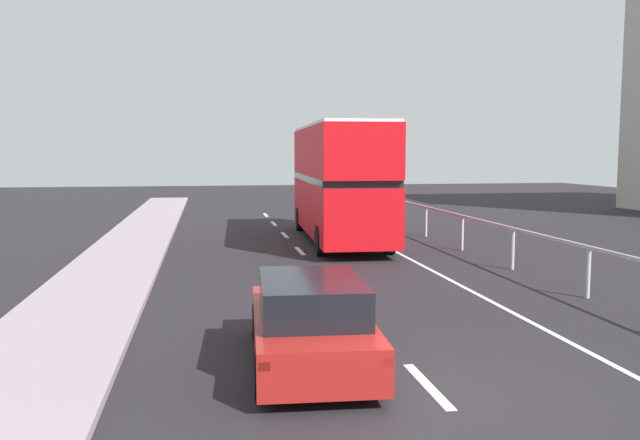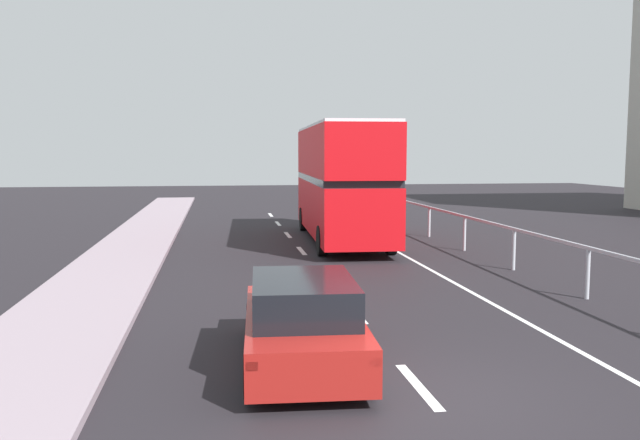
{
  "view_description": "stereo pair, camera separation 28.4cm",
  "coord_description": "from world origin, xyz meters",
  "views": [
    {
      "loc": [
        -3.12,
        -8.51,
        3.37
      ],
      "look_at": [
        0.02,
        9.61,
        1.48
      ],
      "focal_mm": 36.67,
      "sensor_mm": 36.0,
      "label": 1
    },
    {
      "loc": [
        -2.83,
        -8.55,
        3.37
      ],
      "look_at": [
        0.02,
        9.61,
        1.48
      ],
      "focal_mm": 36.67,
      "sensor_mm": 36.0,
      "label": 2
    }
  ],
  "objects": [
    {
      "name": "ground_plane",
      "position": [
        0.0,
        0.0,
        -0.05
      ],
      "size": [
        73.37,
        120.0,
        0.1
      ],
      "primitive_type": "cube",
      "color": "black"
    },
    {
      "name": "lane_paint_markings",
      "position": [
        2.07,
        8.27,
        0.0
      ],
      "size": [
        3.36,
        46.0,
        0.01
      ],
      "color": "silver",
      "rests_on": "ground"
    },
    {
      "name": "bridge_side_railing",
      "position": [
        5.59,
        9.0,
        1.0
      ],
      "size": [
        0.1,
        42.0,
        1.23
      ],
      "color": "#A9AAB4",
      "rests_on": "ground"
    },
    {
      "name": "double_decker_bus_red",
      "position": [
        1.83,
        15.88,
        2.36
      ],
      "size": [
        2.97,
        10.23,
        4.42
      ],
      "rotation": [
        0.0,
        0.0,
        -0.04
      ],
      "color": "red",
      "rests_on": "ground"
    },
    {
      "name": "hatchback_car_near",
      "position": [
        -1.53,
        1.56,
        0.68
      ],
      "size": [
        2.03,
        4.4,
        1.42
      ],
      "rotation": [
        0.0,
        0.0,
        -0.06
      ],
      "color": "maroon",
      "rests_on": "ground"
    }
  ]
}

